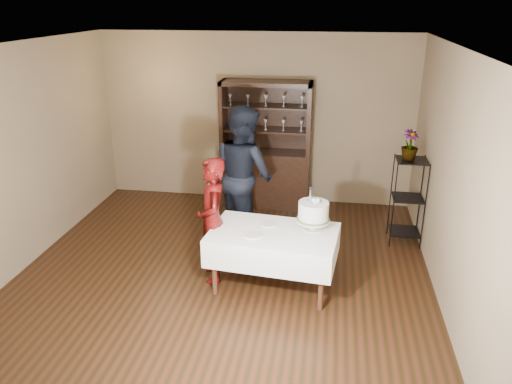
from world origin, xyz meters
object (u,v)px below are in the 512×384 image
Objects in this scene: cake_table at (273,245)px; woman at (213,220)px; man at (244,174)px; china_hutch at (266,165)px; plant_etagere at (408,198)px; cake at (313,213)px; potted_plant at (410,145)px.

woman is (-0.73, 0.10, 0.21)m from cake_table.
man reaches higher than woman.
woman is (-0.30, -2.39, 0.09)m from china_hutch.
man is (-2.20, -0.23, 0.29)m from plant_etagere.
cake_table is at bearing 158.71° from man.
cake is at bearing 71.80° from woman.
potted_plant is at bearing 165.85° from plant_etagere.
plant_etagere is at bearing 41.22° from cake_table.
man reaches higher than potted_plant.
potted_plant reaches higher than woman.
cake is (0.86, -2.37, 0.26)m from china_hutch.
china_hutch is 3.80× the size of cake.
plant_etagere is at bearing -14.15° from potted_plant.
cake_table is (-1.65, -1.44, -0.11)m from plant_etagere.
cake_table is at bearing -80.19° from china_hutch.
cake_table is (0.43, -2.50, -0.12)m from china_hutch.
woman is 0.80× the size of man.
potted_plant reaches higher than plant_etagere.
potted_plant is (2.03, -1.04, 0.72)m from china_hutch.
china_hutch is at bearing 99.81° from cake_table.
man is (-0.56, 1.21, 0.40)m from cake_table.
cake_table is 1.39m from man.
man reaches higher than cake.
man reaches higher than plant_etagere.
woman is at bearing -178.90° from cake.
cake_table is at bearing -137.68° from potted_plant.
man is at bearing -95.56° from china_hutch.
cake_table is 3.85× the size of potted_plant.
china_hutch is at bearing 153.17° from plant_etagere.
potted_plant reaches higher than cake.
man reaches higher than cake_table.
cake is at bearing -131.27° from potted_plant.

